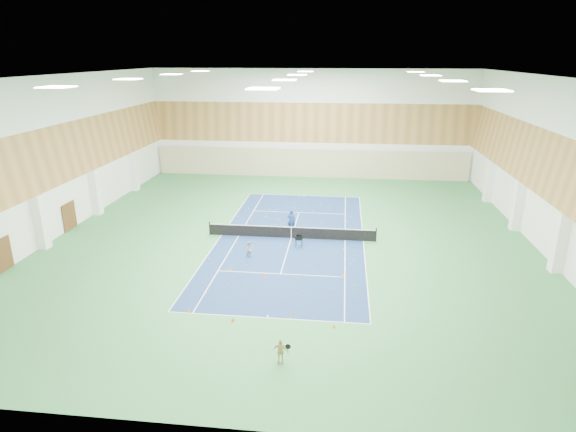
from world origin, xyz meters
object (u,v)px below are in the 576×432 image
Objects in this scene: coach at (291,220)px; child_apron at (280,351)px; child_court at (250,249)px; tennis_net at (291,232)px; ball_cart at (299,241)px.

child_apron is at bearing 96.72° from coach.
child_apron is at bearing -115.88° from child_court.
tennis_net is 10.67× the size of child_court.
coach is 2.04× the size of ball_cart.
tennis_net is at bearing 15.13° from child_court.
child_apron is (1.20, -15.69, 0.05)m from tennis_net.
ball_cart is at bearing -65.94° from tennis_net.
child_court is at bearing 113.22° from child_apron.
ball_cart is at bearing 107.90° from coach.
ball_cart is at bearing -7.69° from child_court.
child_court is at bearing -121.64° from tennis_net.
tennis_net is at bearing 118.09° from ball_cart.
coach is at bearing 109.73° from ball_cart.
child_apron is (3.66, -11.70, -0.00)m from child_court.
tennis_net is 4.68m from child_court.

